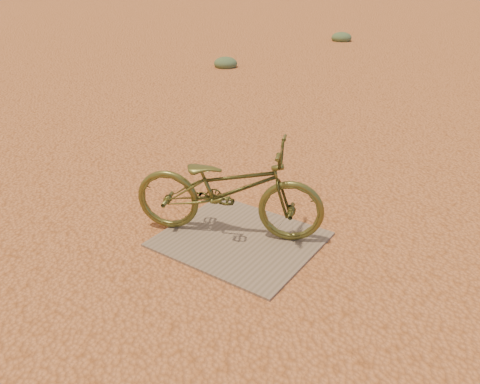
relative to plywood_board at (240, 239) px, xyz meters
The scene contains 5 objects.
ground 0.66m from the plywood_board, 38.67° to the right, with size 120.00×120.00×0.00m, color #CF7744.
plywood_board is the anchor object (origin of this frame).
bicycle 0.48m from the plywood_board, 169.84° to the left, with size 0.59×1.70×0.89m, color #4F5020.
kale_a 7.72m from the plywood_board, 127.08° to the left, with size 0.56×0.56×0.31m, color #586F48.
kale_c 12.20m from the plywood_board, 109.31° to the left, with size 0.63×0.63×0.35m, color #586F48.
Camera 1 is at (1.53, -2.55, 2.27)m, focal length 35.00 mm.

